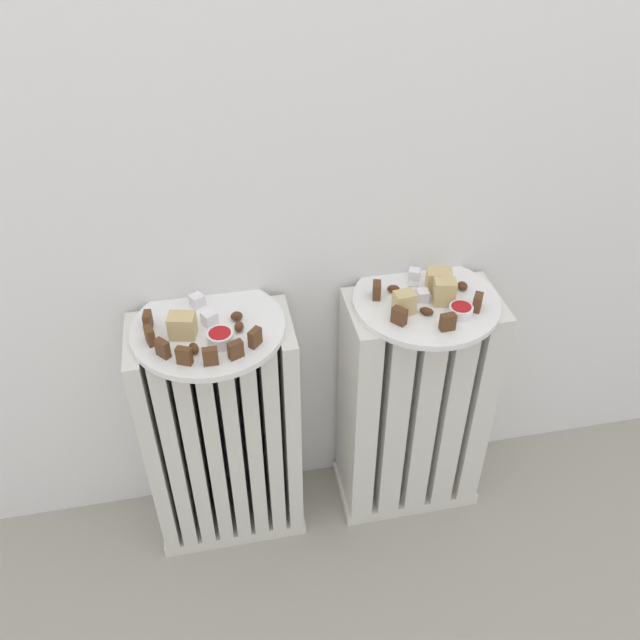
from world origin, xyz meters
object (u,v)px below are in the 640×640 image
(radiator_left, at_px, (223,435))
(plate_left, at_px, (208,328))
(jam_bowl_left, at_px, (220,338))
(radiator_right, at_px, (413,407))
(jam_bowl_right, at_px, (461,310))
(plate_right, at_px, (426,301))
(fork, at_px, (414,293))

(radiator_left, xyz_separation_m, plate_left, (-0.00, 0.00, 0.29))
(plate_left, relative_size, jam_bowl_left, 5.94)
(radiator_right, relative_size, jam_bowl_left, 11.80)
(radiator_left, relative_size, plate_left, 1.99)
(plate_left, height_order, jam_bowl_left, jam_bowl_left)
(radiator_left, relative_size, jam_bowl_right, 12.46)
(radiator_right, bearing_deg, plate_right, 180.00)
(radiator_left, xyz_separation_m, plate_right, (0.42, 0.00, 0.29))
(plate_left, xyz_separation_m, jam_bowl_right, (0.46, -0.06, 0.02))
(plate_left, bearing_deg, radiator_left, -63.43)
(radiator_right, xyz_separation_m, jam_bowl_left, (-0.40, -0.06, 0.31))
(fork, bearing_deg, jam_bowl_right, -53.15)
(jam_bowl_right, bearing_deg, jam_bowl_left, 179.33)
(radiator_right, height_order, jam_bowl_left, jam_bowl_left)
(radiator_right, distance_m, fork, 0.30)
(radiator_right, xyz_separation_m, plate_left, (-0.42, 0.00, 0.29))
(jam_bowl_right, distance_m, fork, 0.11)
(plate_right, distance_m, jam_bowl_right, 0.08)
(plate_left, bearing_deg, radiator_right, 0.00)
(jam_bowl_right, xyz_separation_m, fork, (-0.06, 0.08, -0.01))
(plate_left, height_order, jam_bowl_right, jam_bowl_right)
(radiator_right, relative_size, fork, 5.55)
(radiator_left, xyz_separation_m, jam_bowl_right, (0.46, -0.06, 0.31))
(plate_left, bearing_deg, fork, 3.18)
(radiator_left, height_order, radiator_right, same)
(radiator_left, xyz_separation_m, fork, (0.40, 0.02, 0.30))
(radiator_right, height_order, plate_right, plate_right)
(radiator_right, distance_m, jam_bowl_right, 0.32)
(fork, bearing_deg, radiator_right, -50.56)
(plate_right, relative_size, jam_bowl_left, 5.94)
(radiator_left, distance_m, plate_right, 0.51)
(plate_right, bearing_deg, jam_bowl_left, -171.87)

